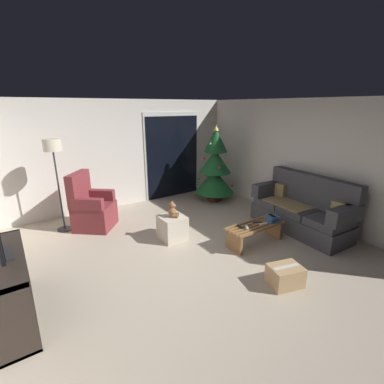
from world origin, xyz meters
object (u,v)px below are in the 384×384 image
(remote_white, at_px, (263,224))
(christmas_tree, at_px, (215,168))
(remote_graphite, at_px, (257,222))
(cell_phone, at_px, (272,215))
(teddy_bear_chestnut, at_px, (173,210))
(cardboard_box_taped_mid_floor, at_px, (285,276))
(book_stack, at_px, (272,219))
(remote_silver, at_px, (247,227))
(ottoman, at_px, (172,228))
(floor_lamp, at_px, (54,154))
(armchair, at_px, (92,209))
(couch, at_px, (302,210))
(coffee_table, at_px, (255,231))
(remote_black, at_px, (240,227))
(media_shelf, at_px, (6,293))

(remote_white, relative_size, christmas_tree, 0.08)
(remote_graphite, relative_size, cell_phone, 1.08)
(christmas_tree, distance_m, teddy_bear_chestnut, 2.38)
(cardboard_box_taped_mid_floor, bearing_deg, book_stack, 48.33)
(remote_silver, height_order, ottoman, ottoman)
(remote_graphite, bearing_deg, book_stack, 99.30)
(ottoman, bearing_deg, cardboard_box_taped_mid_floor, -74.29)
(remote_graphite, xyz_separation_m, cardboard_box_taped_mid_floor, (-0.63, -1.12, -0.23))
(remote_silver, relative_size, teddy_bear_chestnut, 0.55)
(ottoman, relative_size, cardboard_box_taped_mid_floor, 0.87)
(floor_lamp, bearing_deg, ottoman, -44.04)
(remote_graphite, height_order, armchair, armchair)
(remote_white, xyz_separation_m, ottoman, (-1.22, 1.06, -0.16))
(couch, height_order, ottoman, couch)
(remote_silver, bearing_deg, couch, 33.14)
(remote_silver, bearing_deg, cardboard_box_taped_mid_floor, -70.52)
(book_stack, height_order, ottoman, book_stack)
(teddy_bear_chestnut, bearing_deg, cardboard_box_taped_mid_floor, -74.45)
(teddy_bear_chestnut, bearing_deg, book_stack, -35.74)
(coffee_table, distance_m, teddy_bear_chestnut, 1.51)
(floor_lamp, height_order, ottoman, floor_lamp)
(cell_phone, height_order, teddy_bear_chestnut, teddy_bear_chestnut)
(ottoman, bearing_deg, remote_white, -40.81)
(cell_phone, xyz_separation_m, teddy_bear_chestnut, (-1.46, 1.03, 0.09))
(christmas_tree, height_order, ottoman, christmas_tree)
(coffee_table, height_order, remote_white, remote_white)
(remote_silver, height_order, remote_white, same)
(remote_black, distance_m, remote_graphite, 0.39)
(remote_white, bearing_deg, remote_silver, 90.42)
(remote_black, bearing_deg, cell_phone, 177.56)
(media_shelf, bearing_deg, ottoman, 16.26)
(remote_black, bearing_deg, media_shelf, 5.48)
(couch, xyz_separation_m, christmas_tree, (-0.31, 2.34, 0.45))
(armchair, bearing_deg, remote_silver, -49.77)
(coffee_table, height_order, book_stack, book_stack)
(remote_white, relative_size, ottoman, 0.35)
(coffee_table, bearing_deg, book_stack, -12.62)
(couch, xyz_separation_m, teddy_bear_chestnut, (-2.30, 1.06, 0.16))
(coffee_table, bearing_deg, remote_silver, -174.73)
(teddy_bear_chestnut, xyz_separation_m, cardboard_box_taped_mid_floor, (0.57, -2.04, -0.42))
(remote_white, height_order, media_shelf, media_shelf)
(couch, bearing_deg, media_shelf, 176.13)
(media_shelf, xyz_separation_m, cardboard_box_taped_mid_floor, (3.12, -1.31, -0.24))
(remote_silver, relative_size, remote_graphite, 1.00)
(couch, bearing_deg, remote_black, 173.87)
(book_stack, xyz_separation_m, ottoman, (-1.46, 1.05, -0.20))
(christmas_tree, relative_size, armchair, 1.68)
(cell_phone, bearing_deg, ottoman, 156.91)
(armchair, height_order, media_shelf, armchair)
(remote_graphite, height_order, teddy_bear_chestnut, teddy_bear_chestnut)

